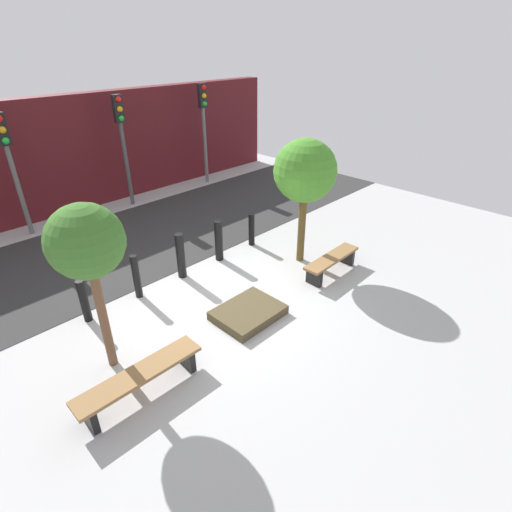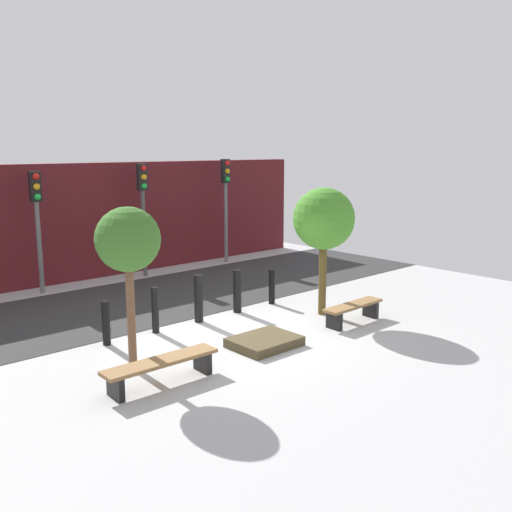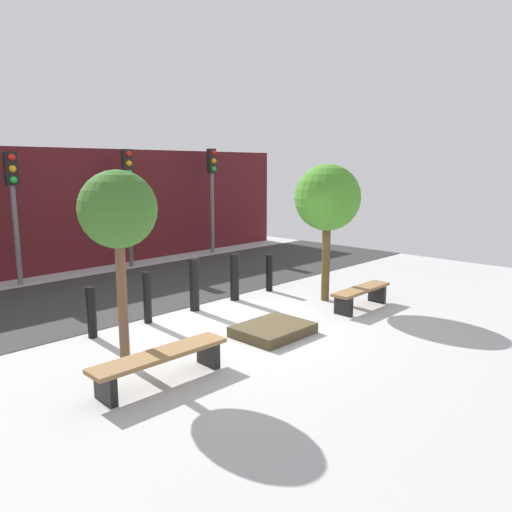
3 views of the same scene
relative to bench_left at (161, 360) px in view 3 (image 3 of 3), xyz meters
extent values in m
plane|color=#AEAEAE|center=(2.47, 1.06, -0.31)|extent=(18.00, 18.00, 0.00)
cube|color=#2E2E2E|center=(2.47, 4.71, -0.31)|extent=(18.00, 4.27, 0.01)
cube|color=#511419|center=(2.47, 8.08, 1.37)|extent=(16.20, 0.50, 3.36)
cube|color=black|center=(-0.82, 0.01, -0.13)|extent=(0.11, 0.42, 0.36)
cube|color=black|center=(0.82, -0.01, -0.13)|extent=(0.11, 0.42, 0.36)
cube|color=olive|center=(0.00, 0.00, 0.08)|extent=(2.01, 0.45, 0.06)
cube|color=black|center=(4.30, -0.01, -0.13)|extent=(0.11, 0.38, 0.37)
cube|color=black|center=(5.59, 0.01, -0.13)|extent=(0.11, 0.38, 0.37)
cube|color=olive|center=(4.94, 0.00, 0.09)|extent=(1.66, 0.41, 0.06)
cube|color=#4C4029|center=(2.47, 0.20, -0.22)|extent=(1.26, 0.99, 0.18)
cylinder|color=brown|center=(0.00, 0.91, 0.68)|extent=(0.14, 0.14, 1.98)
sphere|color=#3A6D28|center=(0.00, 0.91, 1.97)|extent=(1.10, 1.10, 1.10)
cylinder|color=brown|center=(4.94, 0.91, 0.61)|extent=(0.18, 0.18, 1.84)
sphere|color=#468D29|center=(4.94, 0.91, 1.91)|extent=(1.40, 1.40, 1.40)
cylinder|color=black|center=(0.24, 2.33, 0.13)|extent=(0.16, 0.16, 0.88)
cylinder|color=black|center=(1.36, 2.33, 0.17)|extent=(0.15, 0.15, 0.97)
cylinder|color=black|center=(2.47, 2.33, 0.22)|extent=(0.19, 0.19, 1.06)
cylinder|color=black|center=(3.59, 2.33, 0.20)|extent=(0.20, 0.20, 1.02)
cylinder|color=black|center=(4.70, 2.33, 0.12)|extent=(0.16, 0.16, 0.86)
cylinder|color=#5E5E5E|center=(0.91, 7.14, 1.29)|extent=(0.12, 0.12, 3.20)
cube|color=black|center=(0.91, 7.14, 2.50)|extent=(0.28, 0.16, 0.78)
sphere|color=red|center=(0.91, 7.04, 2.76)|extent=(0.17, 0.17, 0.17)
sphere|color=orange|center=(0.91, 7.04, 2.50)|extent=(0.17, 0.17, 0.17)
sphere|color=green|center=(0.91, 7.04, 2.24)|extent=(0.17, 0.17, 0.17)
cylinder|color=#4A4A4A|center=(4.04, 7.14, 1.36)|extent=(0.12, 0.12, 3.34)
cube|color=black|center=(4.04, 7.14, 2.64)|extent=(0.28, 0.16, 0.78)
sphere|color=red|center=(4.04, 7.04, 2.90)|extent=(0.17, 0.17, 0.17)
sphere|color=orange|center=(4.04, 7.04, 2.64)|extent=(0.17, 0.17, 0.17)
sphere|color=green|center=(4.04, 7.04, 2.38)|extent=(0.17, 0.17, 0.17)
cylinder|color=slate|center=(7.17, 7.14, 1.40)|extent=(0.12, 0.12, 3.43)
cube|color=black|center=(7.17, 7.14, 2.73)|extent=(0.28, 0.16, 0.78)
sphere|color=red|center=(7.17, 7.04, 2.99)|extent=(0.17, 0.17, 0.17)
sphere|color=orange|center=(7.17, 7.04, 2.73)|extent=(0.17, 0.17, 0.17)
sphere|color=green|center=(7.17, 7.04, 2.47)|extent=(0.17, 0.17, 0.17)
camera|label=1|loc=(-1.89, -4.28, 4.48)|focal=28.00mm
camera|label=2|loc=(-4.71, -7.51, 3.48)|focal=40.00mm
camera|label=3|loc=(-3.67, -5.31, 2.57)|focal=35.00mm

